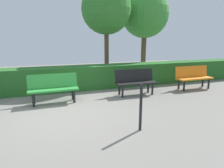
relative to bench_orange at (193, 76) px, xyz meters
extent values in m
plane|color=gray|center=(4.96, 0.93, -0.48)|extent=(19.87, 19.87, 0.00)
cube|color=orange|center=(0.00, 0.07, -0.06)|extent=(1.45, 0.42, 0.05)
cube|color=orange|center=(0.00, -0.12, 0.17)|extent=(1.45, 0.11, 0.42)
cylinder|color=black|center=(-0.57, 0.22, -0.28)|extent=(0.07, 0.07, 0.39)
cylinder|color=black|center=(-0.57, -0.08, -0.28)|extent=(0.07, 0.07, 0.39)
cylinder|color=black|center=(0.57, 0.22, -0.28)|extent=(0.07, 0.07, 0.39)
cylinder|color=black|center=(0.57, -0.08, -0.28)|extent=(0.07, 0.07, 0.39)
cube|color=black|center=(2.44, 0.07, -0.06)|extent=(1.41, 0.44, 0.05)
cube|color=black|center=(2.44, -0.12, 0.17)|extent=(1.40, 0.15, 0.42)
cylinder|color=black|center=(1.89, 0.23, -0.28)|extent=(0.07, 0.07, 0.39)
cylinder|color=black|center=(1.89, -0.07, -0.28)|extent=(0.07, 0.07, 0.39)
cylinder|color=black|center=(2.99, 0.21, -0.28)|extent=(0.07, 0.07, 0.39)
cylinder|color=black|center=(2.99, -0.09, -0.28)|extent=(0.07, 0.07, 0.39)
cube|color=#2D8C38|center=(5.13, 0.07, -0.06)|extent=(1.44, 0.43, 0.05)
cube|color=#2D8C38|center=(5.13, -0.12, 0.17)|extent=(1.44, 0.15, 0.42)
cylinder|color=black|center=(4.56, 0.22, -0.28)|extent=(0.07, 0.07, 0.39)
cylinder|color=black|center=(4.56, -0.08, -0.28)|extent=(0.07, 0.07, 0.39)
cylinder|color=black|center=(5.70, 0.23, -0.28)|extent=(0.07, 0.07, 0.39)
cylinder|color=black|center=(5.70, -0.07, -0.28)|extent=(0.07, 0.07, 0.39)
cube|color=#266023|center=(3.83, -1.33, -0.04)|extent=(15.87, 0.80, 0.88)
cylinder|color=brown|center=(0.39, -3.32, 0.71)|extent=(0.26, 0.26, 2.38)
sphere|color=#3D8C38|center=(0.39, -3.32, 2.62)|extent=(2.37, 2.37, 2.37)
cylinder|color=brown|center=(2.63, -2.69, 0.76)|extent=(0.20, 0.20, 2.49)
sphere|color=#337A2D|center=(2.63, -2.69, 2.66)|extent=(2.18, 2.18, 2.18)
cylinder|color=black|center=(3.51, 2.47, 0.02)|extent=(0.06, 0.06, 1.00)
camera|label=1|loc=(5.27, 5.79, 1.40)|focal=30.69mm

